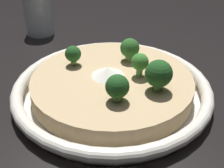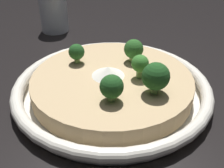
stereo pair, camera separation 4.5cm
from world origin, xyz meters
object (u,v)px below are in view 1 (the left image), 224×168
broccoli_front_right (73,54)px  broccoli_back (117,87)px  risotto_bowl (112,86)px  broccoli_back_left (159,74)px  broccoli_left (140,63)px  broccoli_front_left (130,49)px  drinking_glass (38,13)px

broccoli_front_right → broccoli_back: bearing=145.9°
risotto_bowl → broccoli_back_left: size_ratio=6.66×
broccoli_back_left → broccoli_front_right: bearing=-9.5°
risotto_bowl → broccoli_front_right: 0.08m
broccoli_left → broccoli_back: (0.01, 0.07, -0.00)m
broccoli_front_left → broccoli_back_left: 0.10m
broccoli_front_left → drinking_glass: (0.26, -0.12, -0.01)m
broccoli_left → broccoli_back: size_ratio=0.98×
broccoli_front_left → drinking_glass: bearing=-24.8°
risotto_bowl → broccoli_front_right: bearing=-9.9°
drinking_glass → broccoli_front_right: bearing=136.7°
risotto_bowl → broccoli_back_left: broccoli_back_left is taller
broccoli_left → broccoli_front_left: size_ratio=0.97×
broccoli_front_left → broccoli_front_right: (0.08, 0.05, -0.00)m
broccoli_left → broccoli_back: same height
risotto_bowl → broccoli_front_left: broccoli_front_left is taller
broccoli_back → broccoli_front_right: bearing=-34.1°
broccoli_left → broccoli_front_right: 0.11m
risotto_bowl → broccoli_front_right: broccoli_front_right is taller
broccoli_back_left → broccoli_back: bearing=44.8°
drinking_glass → broccoli_back: bearing=139.8°
broccoli_front_right → drinking_glass: 0.25m
broccoli_left → broccoli_front_right: bearing=2.0°
risotto_bowl → broccoli_front_right: (0.07, -0.01, 0.04)m
broccoli_left → drinking_glass: drinking_glass is taller
broccoli_front_right → broccoli_back_left: size_ratio=0.71×
broccoli_front_right → broccoli_back_left: bearing=170.5°
broccoli_front_left → broccoli_front_right: size_ratio=1.17×
broccoli_left → broccoli_back_left: 0.05m
broccoli_left → broccoli_back_left: bearing=140.9°
drinking_glass → broccoli_back_left: bearing=149.3°
broccoli_back_left → drinking_glass: 0.38m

